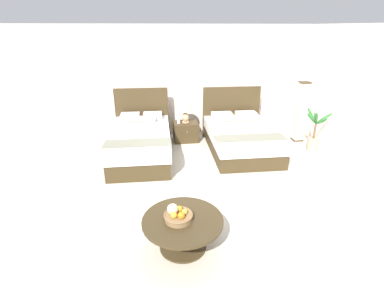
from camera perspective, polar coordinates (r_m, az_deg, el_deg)
The scene contains 12 objects.
ground_plane at distance 4.97m, azimuth 2.62°, elevation -9.02°, with size 9.93×9.39×0.02m, color beige.
wall_back at distance 7.22m, azimuth -1.67°, elevation 12.13°, with size 9.93×0.12×2.62m, color white.
wall_side_right at distance 6.21m, azimuth 32.31°, elevation 7.10°, with size 0.12×4.99×2.62m, color white.
bed_near_window at distance 6.13m, azimuth -10.03°, elevation 0.51°, with size 1.30×2.22×1.25m.
bed_near_corner at distance 6.44m, azimuth 9.51°, elevation 1.38°, with size 1.46×2.12×1.23m.
nightstand at distance 6.93m, azimuth -1.23°, elevation 2.47°, with size 0.57×0.49×0.46m.
table_lamp at distance 6.80m, azimuth -1.29°, elevation 6.55°, with size 0.28×0.28×0.44m.
vase at distance 6.77m, azimuth -2.65°, elevation 4.94°, with size 0.08×0.08×0.21m.
coffee_table at distance 3.65m, azimuth -1.82°, elevation -15.93°, with size 0.98×0.98×0.41m.
fruit_bowl at distance 3.55m, azimuth -2.86°, elevation -13.76°, with size 0.35×0.35×0.20m.
floor_lamp_corner at distance 7.27m, azimuth 20.60°, elevation 5.91°, with size 0.23×0.23×1.41m.
potted_palm at distance 6.94m, azimuth 22.87°, elevation 1.55°, with size 0.58×0.51×0.94m.
Camera 1 is at (-0.85, -4.17, 2.55)m, focal length 27.11 mm.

